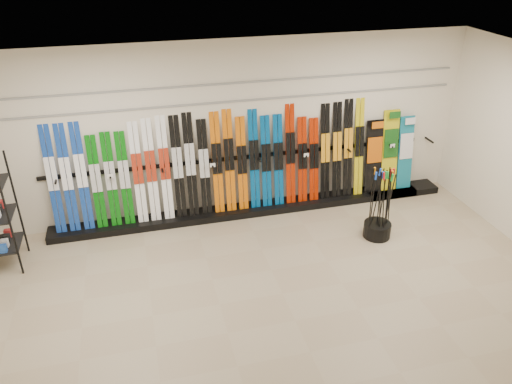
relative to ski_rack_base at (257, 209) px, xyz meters
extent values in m
plane|color=tan|center=(-0.22, -2.28, -0.06)|extent=(8.00, 8.00, 0.00)
plane|color=beige|center=(-0.22, 0.22, 1.44)|extent=(8.00, 0.00, 8.00)
plane|color=silver|center=(-0.22, -2.28, 2.94)|extent=(8.00, 8.00, 0.00)
cube|color=black|center=(0.00, 0.00, 0.00)|extent=(8.00, 0.40, 0.12)
cube|color=#153D9E|center=(-3.28, 0.09, 0.96)|extent=(0.17, 0.30, 1.80)
cube|color=#153D9E|center=(-3.06, 0.09, 0.94)|extent=(0.17, 0.29, 1.75)
cube|color=#153D9E|center=(-2.84, 0.09, 0.96)|extent=(0.17, 0.30, 1.79)
cube|color=#0A630C|center=(-2.63, 0.07, 0.82)|extent=(0.17, 0.26, 1.53)
cube|color=#0A630C|center=(-2.41, 0.07, 0.84)|extent=(0.17, 0.26, 1.56)
cube|color=#0A630C|center=(-2.19, 0.07, 0.83)|extent=(0.17, 0.26, 1.55)
cube|color=white|center=(-1.97, 0.08, 0.90)|extent=(0.17, 0.28, 1.68)
cube|color=white|center=(-1.76, 0.09, 0.92)|extent=(0.17, 0.29, 1.72)
cube|color=white|center=(-1.54, 0.09, 0.93)|extent=(0.17, 0.29, 1.75)
cube|color=black|center=(-1.33, 0.09, 0.92)|extent=(0.17, 0.29, 1.73)
cube|color=black|center=(-1.11, 0.09, 0.96)|extent=(0.17, 0.30, 1.80)
cube|color=black|center=(-0.89, 0.08, 0.87)|extent=(0.17, 0.27, 1.63)
cube|color=#D96409|center=(-0.67, 0.09, 0.93)|extent=(0.17, 0.29, 1.74)
cube|color=#D96409|center=(-0.46, 0.09, 0.97)|extent=(0.17, 0.30, 1.82)
cube|color=#D96409|center=(-0.24, 0.08, 0.87)|extent=(0.17, 0.27, 1.62)
cube|color=#024A8C|center=(-0.03, 0.09, 0.92)|extent=(0.17, 0.29, 1.72)
cube|color=#024A8C|center=(0.19, 0.08, 0.86)|extent=(0.17, 0.27, 1.60)
cube|color=#024A8C|center=(0.41, 0.08, 0.86)|extent=(0.17, 0.27, 1.60)
cube|color=#A51D01|center=(0.63, 0.09, 0.97)|extent=(0.17, 0.30, 1.83)
cube|color=#A51D01|center=(0.85, 0.07, 0.82)|extent=(0.17, 0.26, 1.52)
cube|color=#A51D01|center=(1.06, 0.07, 0.80)|extent=(0.17, 0.25, 1.49)
cube|color=black|center=(1.27, 0.09, 0.92)|extent=(0.17, 0.29, 1.71)
cube|color=black|center=(1.50, 0.09, 0.92)|extent=(0.17, 0.29, 1.72)
cube|color=black|center=(1.71, 0.09, 0.96)|extent=(0.17, 0.30, 1.79)
cube|color=gold|center=(1.92, 0.09, 0.96)|extent=(0.17, 0.30, 1.81)
cube|color=black|center=(2.23, 0.06, 0.73)|extent=(0.32, 0.21, 1.35)
cube|color=gold|center=(2.54, 0.08, 0.81)|extent=(0.31, 0.23, 1.51)
cube|color=#14728C|center=(2.87, 0.07, 0.74)|extent=(0.29, 0.21, 1.37)
cylinder|color=black|center=(1.70, -1.27, 0.07)|extent=(0.44, 0.44, 0.25)
cylinder|color=black|center=(1.88, -1.24, 0.55)|extent=(0.15, 0.11, 1.17)
cylinder|color=black|center=(1.83, -1.23, 0.55)|extent=(0.02, 0.12, 1.18)
cylinder|color=black|center=(1.66, -1.30, 0.55)|extent=(0.10, 0.07, 1.18)
cylinder|color=black|center=(1.75, -1.42, 0.55)|extent=(0.10, 0.06, 1.18)
cylinder|color=black|center=(1.65, -1.35, 0.55)|extent=(0.08, 0.13, 1.18)
cylinder|color=black|center=(1.81, -1.32, 0.55)|extent=(0.09, 0.08, 1.18)
cylinder|color=black|center=(1.54, -1.31, 0.55)|extent=(0.04, 0.07, 1.18)
cylinder|color=black|center=(1.72, -1.33, 0.55)|extent=(0.08, 0.09, 1.18)
cylinder|color=black|center=(1.81, -1.29, 0.55)|extent=(0.03, 0.13, 1.18)
cylinder|color=black|center=(1.60, -1.14, 0.55)|extent=(0.08, 0.06, 1.18)
cylinder|color=black|center=(1.67, -1.20, 0.55)|extent=(0.14, 0.03, 1.18)
cylinder|color=black|center=(1.70, -1.32, 0.55)|extent=(0.12, 0.14, 1.17)
cube|color=gray|center=(-0.22, 0.20, 1.94)|extent=(7.60, 0.02, 0.03)
cube|color=gray|center=(-0.22, 0.20, 2.24)|extent=(7.60, 0.02, 0.03)
camera|label=1|loc=(-1.95, -7.45, 4.43)|focal=35.00mm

